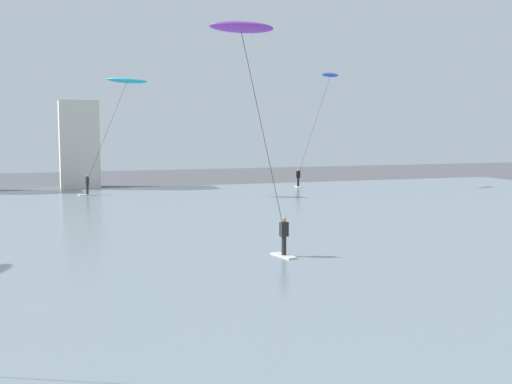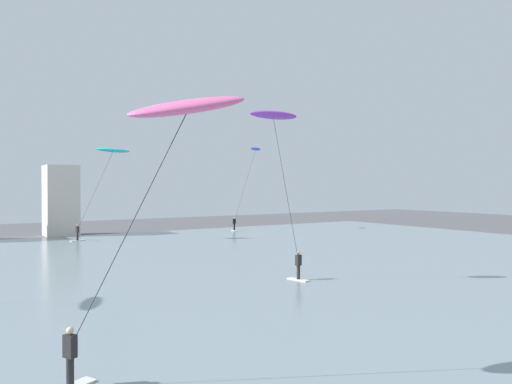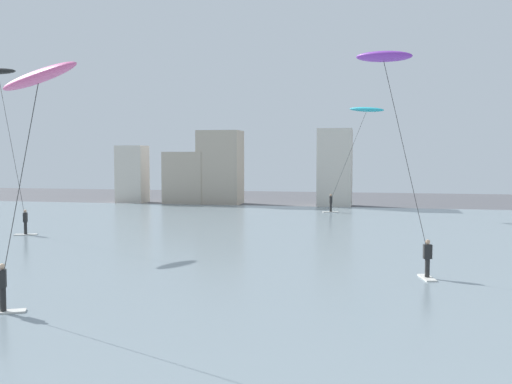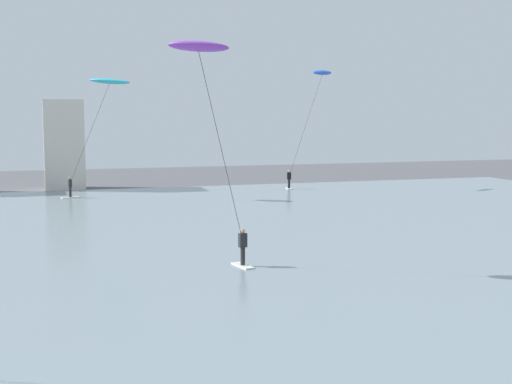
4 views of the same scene
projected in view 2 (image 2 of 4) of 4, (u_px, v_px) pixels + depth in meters
The scene contains 5 objects.
water_bay at pixel (152, 273), 29.71m from camera, with size 84.00×52.00×0.10m, color gray.
kitesurfer_purple at pixel (277, 137), 26.20m from camera, with size 3.62×2.00×9.60m.
kitesurfer_blue at pixel (252, 160), 58.98m from camera, with size 4.59×2.10×10.37m.
kitesurfer_pink at pixel (175, 133), 12.46m from camera, with size 4.89×3.33×7.99m.
kitesurfer_cyan at pixel (110, 158), 47.24m from camera, with size 5.48×3.24×9.29m.
Camera 2 is at (-10.74, 1.94, 5.45)m, focal length 33.60 mm.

